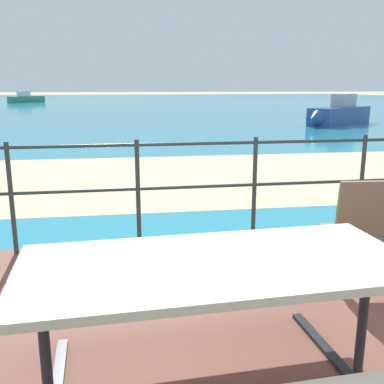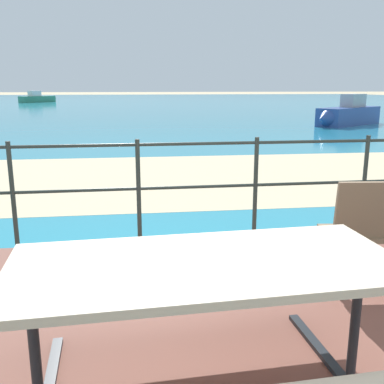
% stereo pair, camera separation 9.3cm
% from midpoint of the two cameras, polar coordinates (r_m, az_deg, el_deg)
% --- Properties ---
extents(sea_water, '(90.00, 90.00, 0.01)m').
position_cam_midpoint_polar(sea_water, '(41.82, -7.28, 11.12)').
color(sea_water, teal).
rests_on(sea_water, ground).
extents(beach_strip, '(54.05, 5.38, 0.01)m').
position_cam_midpoint_polar(beach_strip, '(8.16, -2.92, 1.93)').
color(beach_strip, beige).
rests_on(beach_strip, ground).
extents(picnic_table, '(1.87, 1.57, 0.79)m').
position_cam_midpoint_polar(picnic_table, '(2.15, 3.07, -13.26)').
color(picnic_table, '#BCAD93').
rests_on(picnic_table, patio_paving).
extents(railing_fence, '(5.94, 0.04, 1.08)m').
position_cam_midpoint_polar(railing_fence, '(4.42, 1.40, 1.66)').
color(railing_fence, '#2D3833').
rests_on(railing_fence, patio_paving).
extents(boat_mid, '(3.39, 3.75, 1.14)m').
position_cam_midpoint_polar(boat_mid, '(48.13, -19.07, 11.27)').
color(boat_mid, '#338466').
rests_on(boat_mid, sea_water).
extents(boat_far, '(3.89, 3.12, 1.29)m').
position_cam_midpoint_polar(boat_far, '(20.18, 19.46, 9.34)').
color(boat_far, '#2D478C').
rests_on(boat_far, sea_water).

